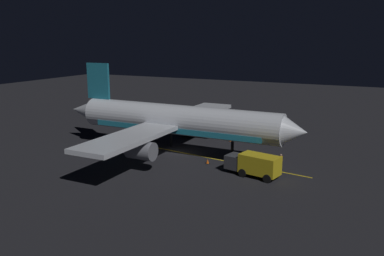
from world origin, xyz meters
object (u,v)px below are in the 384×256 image
baggage_truck (255,165)px  ground_crew_worker (281,161)px  airliner (174,121)px  traffic_cone_near_left (208,162)px  catering_truck (194,125)px  traffic_cone_near_right (230,140)px  traffic_cone_under_wing (248,172)px

baggage_truck → ground_crew_worker: baggage_truck is taller
airliner → traffic_cone_near_left: airliner is taller
baggage_truck → catering_truck: 20.78m
airliner → ground_crew_worker: size_ratio=19.43×
catering_truck → ground_crew_worker: (11.14, 16.42, -0.43)m
traffic_cone_near_left → airliner: bearing=-113.2°
ground_crew_worker → traffic_cone_near_left: ground_crew_worker is taller
baggage_truck → catering_truck: (-14.87, -14.51, 0.06)m
traffic_cone_near_right → traffic_cone_under_wing: bearing=28.4°
baggage_truck → traffic_cone_under_wing: (-0.42, -0.88, -1.01)m
traffic_cone_under_wing → traffic_cone_near_left: bearing=-104.8°
ground_crew_worker → traffic_cone_near_left: bearing=-77.2°
baggage_truck → traffic_cone_near_left: baggage_truck is taller
traffic_cone_near_right → catering_truck: bearing=-105.7°
baggage_truck → ground_crew_worker: 4.21m
traffic_cone_near_left → traffic_cone_under_wing: 5.63m
traffic_cone_near_left → baggage_truck: bearing=73.6°
traffic_cone_near_right → traffic_cone_near_left: bearing=6.8°
catering_truck → traffic_cone_near_right: size_ratio=10.32×
traffic_cone_near_right → traffic_cone_under_wing: same height
traffic_cone_near_left → traffic_cone_under_wing: (1.44, 5.44, 0.00)m
catering_truck → traffic_cone_under_wing: bearing=43.3°
airliner → traffic_cone_under_wing: (3.96, 11.32, -3.93)m
ground_crew_worker → traffic_cone_near_left: 8.47m
catering_truck → traffic_cone_near_left: size_ratio=10.32×
airliner → baggage_truck: size_ratio=5.39×
catering_truck → traffic_cone_near_right: (1.93, 6.87, -1.07)m
airliner → baggage_truck: 13.29m
catering_truck → traffic_cone_near_right: catering_truck is taller
catering_truck → traffic_cone_under_wing: 19.89m
baggage_truck → traffic_cone_near_left: (-1.86, -6.33, -1.01)m
ground_crew_worker → traffic_cone_near_right: size_ratio=3.16×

